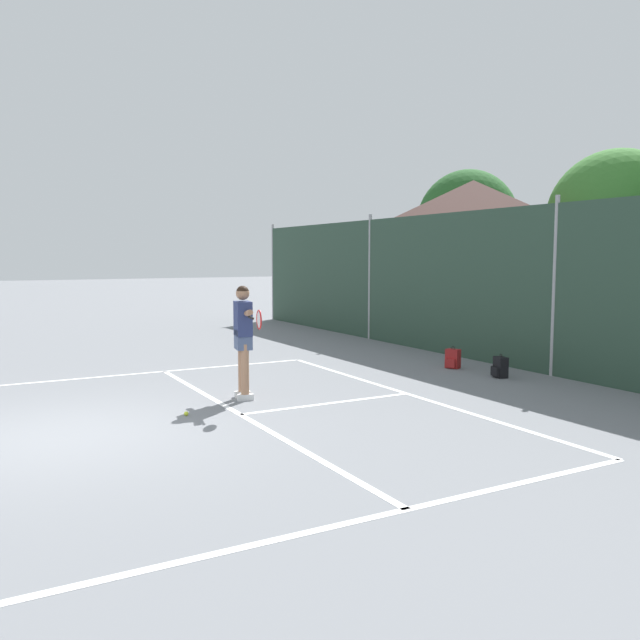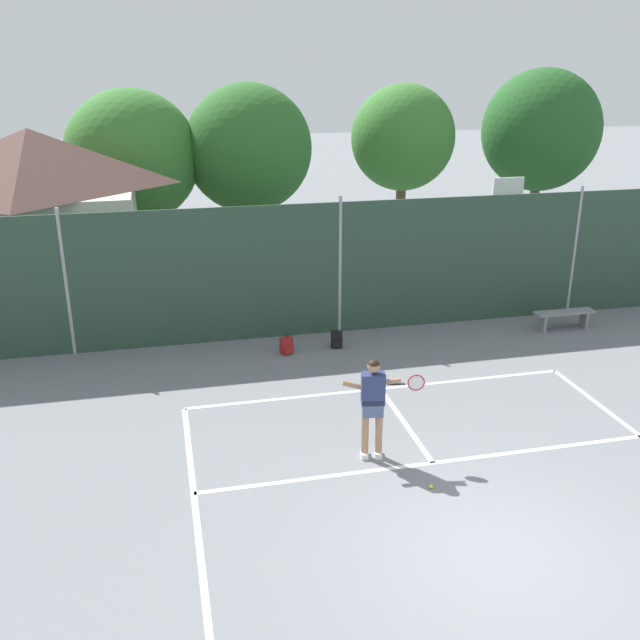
# 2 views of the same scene
# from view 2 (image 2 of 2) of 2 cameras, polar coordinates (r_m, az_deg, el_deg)

# --- Properties ---
(ground_plane) EXTENTS (120.00, 120.00, 0.00)m
(ground_plane) POSITION_cam_2_polar(r_m,az_deg,el_deg) (10.84, 14.10, -17.80)
(ground_plane) COLOR slate
(court_markings) EXTENTS (8.30, 11.10, 0.01)m
(court_markings) POSITION_cam_2_polar(r_m,az_deg,el_deg) (11.30, 12.60, -15.89)
(court_markings) COLOR white
(court_markings) RESTS_ON ground
(chainlink_fence) EXTENTS (26.09, 0.09, 3.49)m
(chainlink_fence) POSITION_cam_2_polar(r_m,az_deg,el_deg) (17.72, 1.61, 4.16)
(chainlink_fence) COLOR #284233
(chainlink_fence) RESTS_ON ground
(basketball_hoop) EXTENTS (0.90, 0.67, 3.55)m
(basketball_hoop) POSITION_cam_2_polar(r_m,az_deg,el_deg) (20.61, 14.61, 7.63)
(basketball_hoop) COLOR #284CB2
(basketball_hoop) RESTS_ON ground
(clubhouse_building) EXTENTS (5.79, 5.53, 4.81)m
(clubhouse_building) POSITION_cam_2_polar(r_m,az_deg,el_deg) (21.89, -21.75, 8.05)
(clubhouse_building) COLOR beige
(clubhouse_building) RESTS_ON ground
(treeline_backdrop) EXTENTS (26.39, 4.05, 6.32)m
(treeline_backdrop) POSITION_cam_2_polar(r_m,az_deg,el_deg) (25.22, -5.54, 13.72)
(treeline_backdrop) COLOR brown
(treeline_backdrop) RESTS_ON ground
(tennis_player) EXTENTS (1.44, 0.32, 1.85)m
(tennis_player) POSITION_cam_2_polar(r_m,az_deg,el_deg) (12.22, 4.33, -6.39)
(tennis_player) COLOR silver
(tennis_player) RESTS_ON ground
(tennis_ball) EXTENTS (0.07, 0.07, 0.07)m
(tennis_ball) POSITION_cam_2_polar(r_m,az_deg,el_deg) (11.99, 8.92, -13.09)
(tennis_ball) COLOR #CCE033
(tennis_ball) RESTS_ON ground
(backpack_red) EXTENTS (0.33, 0.32, 0.46)m
(backpack_red) POSITION_cam_2_polar(r_m,az_deg,el_deg) (16.82, -2.70, -2.09)
(backpack_red) COLOR maroon
(backpack_red) RESTS_ON ground
(backpack_black) EXTENTS (0.31, 0.29, 0.46)m
(backpack_black) POSITION_cam_2_polar(r_m,az_deg,el_deg) (17.17, 1.34, -1.60)
(backpack_black) COLOR black
(backpack_black) RESTS_ON ground
(courtside_bench) EXTENTS (1.60, 0.36, 0.48)m
(courtside_bench) POSITION_cam_2_polar(r_m,az_deg,el_deg) (19.35, 19.03, 0.34)
(courtside_bench) COLOR gray
(courtside_bench) RESTS_ON ground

